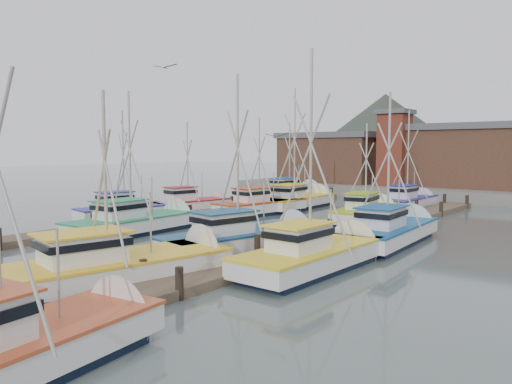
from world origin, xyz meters
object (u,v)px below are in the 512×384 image
Objects in this scene: boat_4 at (140,222)px; boat_12 at (299,200)px; boat_1 at (127,266)px; boat_8 at (265,206)px; lookout_tower at (394,147)px.

boat_4 is 17.57m from boat_12.
boat_8 is at bearing 124.02° from boat_1.
boat_8 is at bearing 83.45° from boat_4.
boat_8 is (0.62, 12.42, -0.00)m from boat_4.
boat_1 is 1.16× the size of boat_8.
lookout_tower reaches higher than boat_1.
lookout_tower is 0.73× the size of boat_12.
boat_8 is 0.79× the size of boat_12.
lookout_tower is 42.55m from boat_1.
boat_12 is at bearing 84.62° from boat_4.
boat_4 is at bearing -95.67° from boat_12.
lookout_tower reaches higher than boat_8.
lookout_tower is at bearing 110.12° from boat_1.
boat_8 is (-2.02, -21.31, -4.87)m from lookout_tower.
boat_12 reaches higher than lookout_tower.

